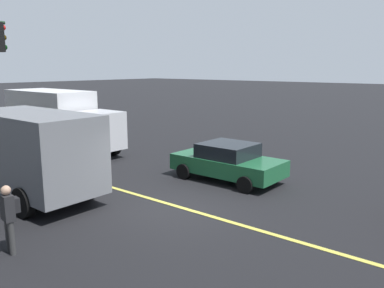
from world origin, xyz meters
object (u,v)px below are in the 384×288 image
at_px(car_green, 228,161).
at_px(truck_gray, 20,150).
at_px(pedestrian_with_backpack, 9,214).
at_px(truck_white, 59,120).

height_order(car_green, truck_gray, truck_gray).
xyz_separation_m(car_green, pedestrian_with_backpack, (0.42, 8.25, 0.22)).
bearing_deg(truck_gray, truck_white, -42.43).
bearing_deg(truck_white, pedestrian_with_backpack, 141.97).
distance_m(truck_white, pedestrian_with_backpack, 11.80).
bearing_deg(car_green, truck_white, 5.87).
xyz_separation_m(truck_white, pedestrian_with_backpack, (-9.28, 7.26, -0.68)).
height_order(car_green, truck_white, truck_white).
distance_m(car_green, truck_gray, 7.36).
relative_size(car_green, pedestrian_with_backpack, 2.57).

